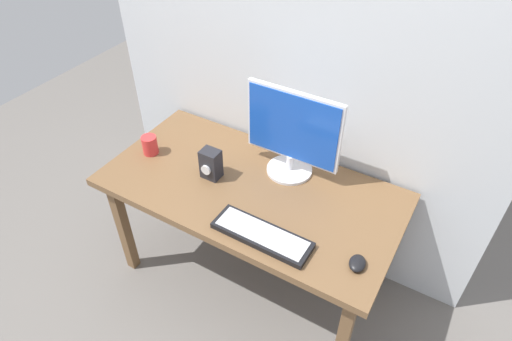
# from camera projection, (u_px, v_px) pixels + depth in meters

# --- Properties ---
(ground_plane) EXTENTS (6.00, 6.00, 0.00)m
(ground_plane) POSITION_uv_depth(u_px,v_px,m) (251.00, 275.00, 2.65)
(ground_plane) COLOR slate
(wall_back) EXTENTS (2.21, 0.04, 3.00)m
(wall_back) POSITION_uv_depth(u_px,v_px,m) (297.00, 4.00, 1.95)
(wall_back) COLOR silver
(wall_back) RESTS_ON ground_plane
(desk) EXTENTS (1.49, 0.75, 0.73)m
(desk) POSITION_uv_depth(u_px,v_px,m) (250.00, 198.00, 2.22)
(desk) COLOR brown
(desk) RESTS_ON ground_plane
(monitor) EXTENTS (0.49, 0.23, 0.46)m
(monitor) POSITION_uv_depth(u_px,v_px,m) (292.00, 133.00, 2.12)
(monitor) COLOR silver
(monitor) RESTS_ON desk
(keyboard_primary) EXTENTS (0.45, 0.15, 0.03)m
(keyboard_primary) POSITION_uv_depth(u_px,v_px,m) (262.00, 235.00, 1.92)
(keyboard_primary) COLOR black
(keyboard_primary) RESTS_ON desk
(mouse) EXTENTS (0.08, 0.10, 0.03)m
(mouse) POSITION_uv_depth(u_px,v_px,m) (357.00, 263.00, 1.80)
(mouse) COLOR black
(mouse) RESTS_ON desk
(audio_controller) EXTENTS (0.09, 0.09, 0.16)m
(audio_controller) POSITION_uv_depth(u_px,v_px,m) (211.00, 164.00, 2.19)
(audio_controller) COLOR #232328
(audio_controller) RESTS_ON desk
(coffee_mug) EXTENTS (0.08, 0.08, 0.10)m
(coffee_mug) POSITION_uv_depth(u_px,v_px,m) (150.00, 145.00, 2.35)
(coffee_mug) COLOR red
(coffee_mug) RESTS_ON desk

